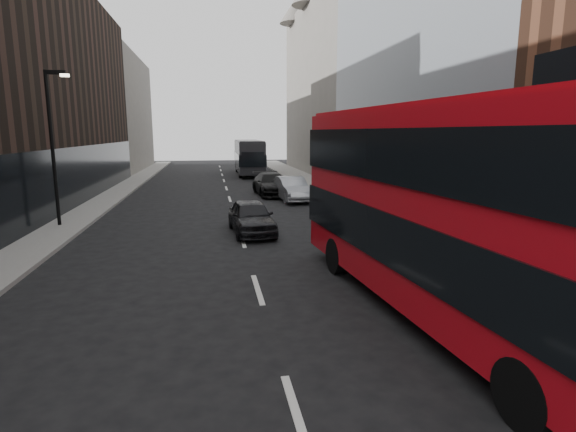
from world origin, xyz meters
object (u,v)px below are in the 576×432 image
red_bus (451,203)px  car_b (292,189)px  car_a (251,217)px  grey_bus (249,156)px  street_lamp (53,138)px  car_c (271,184)px

red_bus → car_b: red_bus is taller
car_a → car_b: size_ratio=0.92×
red_bus → grey_bus: 38.56m
grey_bus → car_b: grey_bus is taller
street_lamp → grey_bus: street_lamp is taller
red_bus → car_c: red_bus is taller
street_lamp → car_c: 15.17m
red_bus → car_c: size_ratio=2.35×
red_bus → car_b: size_ratio=2.68×
street_lamp → grey_bus: (11.06, 25.79, -2.24)m
street_lamp → car_b: street_lamp is taller
car_c → red_bus: bearing=-90.2°
street_lamp → car_a: (8.72, -2.64, -3.44)m
grey_bus → car_c: bearing=-88.4°
street_lamp → car_c: size_ratio=1.29×
street_lamp → red_bus: (12.45, -12.74, -1.37)m
street_lamp → grey_bus: bearing=66.8°
red_bus → street_lamp: bearing=129.5°
red_bus → grey_bus: bearing=87.3°
car_a → grey_bus: bearing=81.1°
red_bus → car_a: size_ratio=2.92×
grey_bus → car_c: grey_bus is taller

